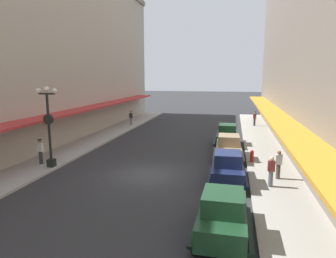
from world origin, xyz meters
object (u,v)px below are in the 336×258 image
at_px(parked_car_2, 227,135).
at_px(pedestrian_0, 271,171).
at_px(fire_hydrant, 252,156).
at_px(parked_car_3, 228,147).
at_px(parked_car_1, 227,167).
at_px(pedestrian_1, 40,151).
at_px(pedestrian_2, 255,118).
at_px(pedestrian_3, 131,118).
at_px(pedestrian_4, 279,164).
at_px(parked_car_0, 223,213).
at_px(lamp_post_with_clock, 49,123).

relative_size(parked_car_2, pedestrian_0, 2.60).
bearing_deg(fire_hydrant, parked_car_3, 155.76).
xyz_separation_m(parked_car_1, pedestrian_1, (-12.22, 0.76, 0.07)).
xyz_separation_m(pedestrian_2, pedestrian_3, (-14.33, -2.63, 0.00)).
height_order(pedestrian_0, pedestrian_2, pedestrian_2).
relative_size(pedestrian_0, pedestrian_4, 1.00).
height_order(pedestrian_2, pedestrian_3, same).
bearing_deg(fire_hydrant, parked_car_2, 109.23).
height_order(parked_car_0, lamp_post_with_clock, lamp_post_with_clock).
bearing_deg(parked_car_3, pedestrian_0, -66.85).
height_order(lamp_post_with_clock, pedestrian_2, lamp_post_with_clock).
relative_size(parked_car_2, fire_hydrant, 5.20).
bearing_deg(parked_car_3, parked_car_0, -90.06).
distance_m(parked_car_1, fire_hydrant, 4.54).
relative_size(pedestrian_1, pedestrian_4, 1.02).
xyz_separation_m(parked_car_0, pedestrian_1, (-12.18, 6.62, 0.07)).
height_order(parked_car_1, pedestrian_0, parked_car_1).
relative_size(parked_car_3, pedestrian_2, 2.57).
xyz_separation_m(parked_car_3, pedestrian_4, (2.86, -3.97, 0.05)).
height_order(parked_car_2, fire_hydrant, parked_car_2).
xyz_separation_m(lamp_post_with_clock, pedestrian_3, (-0.44, 16.98, -1.97)).
bearing_deg(pedestrian_0, parked_car_0, -113.00).
height_order(parked_car_0, pedestrian_2, parked_car_0).
bearing_deg(fire_hydrant, parked_car_1, -110.21).
xyz_separation_m(parked_car_0, pedestrian_3, (-11.58, 23.19, 0.07)).
bearing_deg(parked_car_0, parked_car_3, 89.94).
xyz_separation_m(parked_car_1, pedestrian_3, (-11.63, 17.34, 0.07)).
distance_m(parked_car_1, parked_car_2, 9.40).
distance_m(fire_hydrant, pedestrian_1, 14.22).
bearing_deg(pedestrian_4, fire_hydrant, 111.29).
relative_size(parked_car_0, parked_car_1, 1.00).
xyz_separation_m(parked_car_0, parked_car_1, (0.05, 5.86, 0.00)).
bearing_deg(parked_car_3, fire_hydrant, -24.24).
height_order(fire_hydrant, pedestrian_3, pedestrian_3).
relative_size(lamp_post_with_clock, pedestrian_2, 3.09).
xyz_separation_m(parked_car_3, pedestrian_2, (2.74, 15.00, 0.07)).
xyz_separation_m(pedestrian_0, pedestrian_1, (-14.49, 1.18, 0.02)).
height_order(parked_car_1, pedestrian_2, parked_car_1).
xyz_separation_m(parked_car_2, pedestrian_4, (3.06, -8.41, 0.05)).
xyz_separation_m(lamp_post_with_clock, pedestrian_4, (14.02, 0.64, -2.00)).
distance_m(parked_car_3, pedestrian_2, 15.25).
xyz_separation_m(parked_car_1, parked_car_2, (-0.24, 9.40, 0.00)).
xyz_separation_m(pedestrian_0, pedestrian_3, (-13.89, 17.75, 0.02)).
bearing_deg(pedestrian_0, parked_car_3, 113.15).
bearing_deg(pedestrian_4, pedestrian_3, 131.49).
xyz_separation_m(parked_car_3, pedestrian_0, (2.30, -5.38, 0.05)).
relative_size(parked_car_1, pedestrian_2, 2.57).
bearing_deg(pedestrian_0, fire_hydrant, 98.57).
xyz_separation_m(pedestrian_1, pedestrian_2, (14.93, 19.20, 0.00)).
bearing_deg(parked_car_2, pedestrian_4, -69.97).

